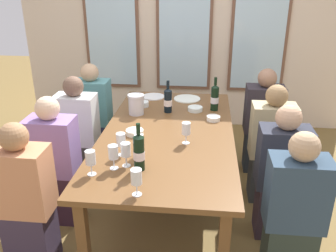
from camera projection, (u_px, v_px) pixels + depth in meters
ground_plane at (168, 205)px, 3.36m from camera, size 12.00×12.00×0.00m
back_wall_with_windows at (185, 17)px, 4.64m from camera, size 4.29×0.10×2.90m
dining_table at (168, 139)px, 3.09m from camera, size 1.09×2.14×0.74m
white_plate_0 at (187, 99)px, 3.84m from camera, size 0.28×0.28×0.01m
white_plate_1 at (153, 97)px, 3.91m from camera, size 0.24×0.24×0.01m
metal_pitcher at (136, 104)px, 3.41m from camera, size 0.16×0.16×0.19m
wine_bottle_0 at (168, 100)px, 3.45m from camera, size 0.08×0.08×0.31m
wine_bottle_1 at (139, 152)px, 2.43m from camera, size 0.08×0.08×0.34m
wine_bottle_2 at (215, 98)px, 3.49m from camera, size 0.08×0.08×0.33m
tasting_bowl_0 at (142, 104)px, 3.63m from camera, size 0.13×0.13×0.05m
tasting_bowl_1 at (135, 132)px, 3.00m from camera, size 0.15×0.15×0.04m
tasting_bowl_2 at (195, 109)px, 3.51m from camera, size 0.14×0.14×0.04m
tasting_bowl_3 at (213, 118)px, 3.29m from camera, size 0.12×0.12×0.04m
wine_glass_0 at (139, 142)px, 2.61m from camera, size 0.07×0.07×0.17m
wine_glass_1 at (186, 129)px, 2.81m from camera, size 0.07×0.07×0.17m
wine_glass_2 at (121, 141)px, 2.63m from camera, size 0.07×0.07×0.17m
wine_glass_3 at (136, 177)px, 2.15m from camera, size 0.07×0.07×0.17m
wine_glass_4 at (90, 158)px, 2.37m from camera, size 0.07×0.07×0.17m
wine_glass_5 at (126, 151)px, 2.48m from camera, size 0.07×0.07×0.17m
wine_glass_6 at (113, 153)px, 2.45m from camera, size 0.07×0.07×0.17m
seated_person_0 at (25, 201)px, 2.50m from camera, size 0.38×0.24×1.11m
seated_person_1 at (294, 214)px, 2.37m from camera, size 0.38×0.24×1.11m
seated_person_2 at (78, 135)px, 3.51m from camera, size 0.38×0.24×1.11m
seated_person_3 at (270, 147)px, 3.27m from camera, size 0.38×0.24×1.11m
seated_person_4 at (55, 164)px, 2.98m from camera, size 0.38×0.24×1.11m
seated_person_5 at (281, 176)px, 2.81m from camera, size 0.38×0.24×1.11m
seated_person_6 at (93, 116)px, 3.97m from camera, size 0.38×0.24×1.11m
seated_person_7 at (262, 124)px, 3.77m from camera, size 0.38×0.24×1.11m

